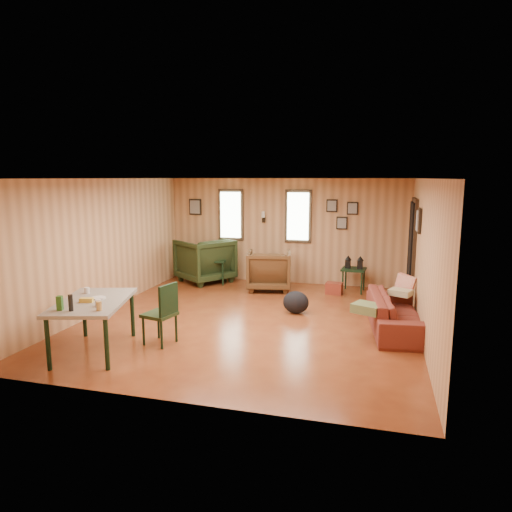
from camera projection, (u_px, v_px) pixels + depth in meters
The scene contains 11 objects.
room at pixel (264, 249), 7.84m from camera, with size 5.54×6.04×2.44m.
sofa at pixel (397, 307), 7.26m from camera, with size 1.97×0.57×0.77m, color maroon.
recliner_brown at pixel (269, 268), 9.88m from camera, with size 0.92×0.86×0.95m, color #482C15.
recliner_green at pixel (205, 258), 10.63m from camera, with size 1.09×1.02×1.12m, color #233015.
end_table at pixel (214, 267), 10.48m from camera, with size 0.61×0.57×0.69m.
side_table at pixel (354, 267), 9.69m from camera, with size 0.53×0.53×0.78m.
cooler at pixel (334, 288), 9.57m from camera, with size 0.36×0.28×0.24m.
backpack at pixel (296, 302), 8.19m from camera, with size 0.48×0.36×0.40m.
sofa_pillows at pixel (387, 297), 7.36m from camera, with size 1.05×1.78×0.37m.
dining_table at pixel (92, 305), 6.29m from camera, with size 1.23×1.63×0.95m.
dining_chair at pixel (163, 311), 6.61m from camera, with size 0.49×0.49×0.91m.
Camera 1 is at (2.05, -7.24, 2.41)m, focal length 32.00 mm.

